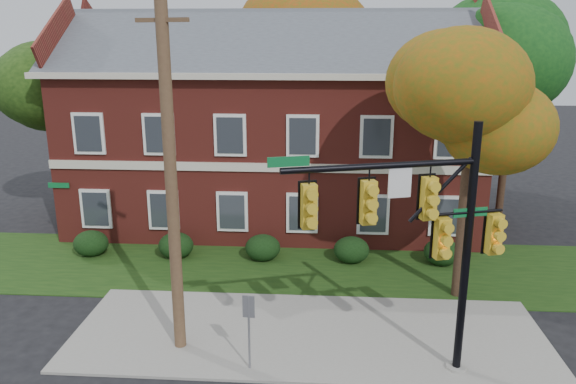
# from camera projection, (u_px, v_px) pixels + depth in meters

# --- Properties ---
(ground) EXTENTS (120.00, 120.00, 0.00)m
(ground) POSITION_uv_depth(u_px,v_px,m) (307.00, 353.00, 15.81)
(ground) COLOR black
(ground) RESTS_ON ground
(sidewalk) EXTENTS (14.00, 5.00, 0.08)m
(sidewalk) POSITION_uv_depth(u_px,v_px,m) (308.00, 334.00, 16.76)
(sidewalk) COLOR gray
(sidewalk) RESTS_ON ground
(grass_strip) EXTENTS (30.00, 6.00, 0.04)m
(grass_strip) POSITION_uv_depth(u_px,v_px,m) (313.00, 268.00, 21.57)
(grass_strip) COLOR #193811
(grass_strip) RESTS_ON ground
(apartment_building) EXTENTS (18.80, 8.80, 9.74)m
(apartment_building) POSITION_uv_depth(u_px,v_px,m) (274.00, 117.00, 26.08)
(apartment_building) COLOR maroon
(apartment_building) RESTS_ON ground
(hedge_far_left) EXTENTS (1.40, 1.26, 1.05)m
(hedge_far_left) POSITION_uv_depth(u_px,v_px,m) (91.00, 243.00, 22.69)
(hedge_far_left) COLOR black
(hedge_far_left) RESTS_ON ground
(hedge_left) EXTENTS (1.40, 1.26, 1.05)m
(hedge_left) POSITION_uv_depth(u_px,v_px,m) (176.00, 245.00, 22.46)
(hedge_left) COLOR black
(hedge_left) RESTS_ON ground
(hedge_center) EXTENTS (1.40, 1.26, 1.05)m
(hedge_center) POSITION_uv_depth(u_px,v_px,m) (263.00, 248.00, 22.23)
(hedge_center) COLOR black
(hedge_center) RESTS_ON ground
(hedge_right) EXTENTS (1.40, 1.26, 1.05)m
(hedge_right) POSITION_uv_depth(u_px,v_px,m) (351.00, 250.00, 22.00)
(hedge_right) COLOR black
(hedge_right) RESTS_ON ground
(hedge_far_right) EXTENTS (1.40, 1.26, 1.05)m
(hedge_far_right) POSITION_uv_depth(u_px,v_px,m) (442.00, 252.00, 21.78)
(hedge_far_right) COLOR black
(hedge_far_right) RESTS_ON ground
(tree_near_right) EXTENTS (4.50, 4.25, 8.58)m
(tree_near_right) POSITION_uv_depth(u_px,v_px,m) (482.00, 101.00, 17.38)
(tree_near_right) COLOR black
(tree_near_right) RESTS_ON ground
(tree_left_rear) EXTENTS (5.40, 5.10, 8.88)m
(tree_left_rear) POSITION_uv_depth(u_px,v_px,m) (56.00, 81.00, 25.19)
(tree_left_rear) COLOR black
(tree_left_rear) RESTS_ON ground
(tree_right_rear) EXTENTS (6.30, 5.95, 10.62)m
(tree_right_rear) POSITION_uv_depth(u_px,v_px,m) (525.00, 47.00, 25.32)
(tree_right_rear) COLOR black
(tree_right_rear) RESTS_ON ground
(tree_far_rear) EXTENTS (6.84, 6.46, 11.52)m
(tree_far_rear) POSITION_uv_depth(u_px,v_px,m) (309.00, 32.00, 32.48)
(tree_far_rear) COLOR black
(tree_far_rear) RESTS_ON ground
(traffic_signal) EXTENTS (5.80, 1.87, 6.70)m
(traffic_signal) POSITION_uv_depth(u_px,v_px,m) (424.00, 227.00, 13.61)
(traffic_signal) COLOR gray
(traffic_signal) RESTS_ON ground
(utility_pole) EXTENTS (1.47, 0.59, 9.77)m
(utility_pole) POSITION_uv_depth(u_px,v_px,m) (171.00, 181.00, 14.77)
(utility_pole) COLOR brown
(utility_pole) RESTS_ON ground
(sign_post) EXTENTS (0.32, 0.07, 2.19)m
(sign_post) POSITION_uv_depth(u_px,v_px,m) (249.00, 320.00, 14.60)
(sign_post) COLOR slate
(sign_post) RESTS_ON ground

